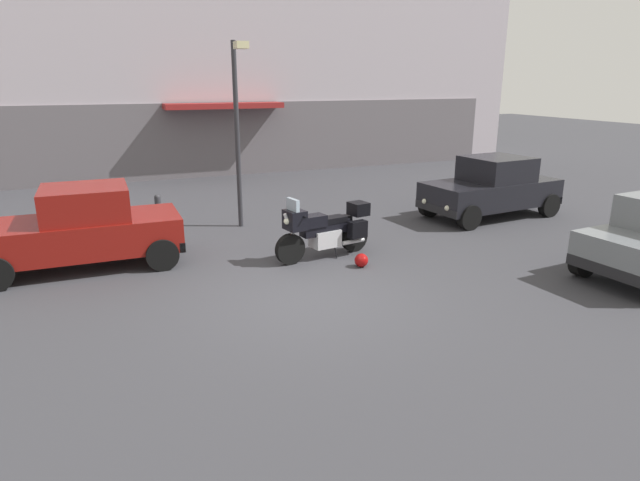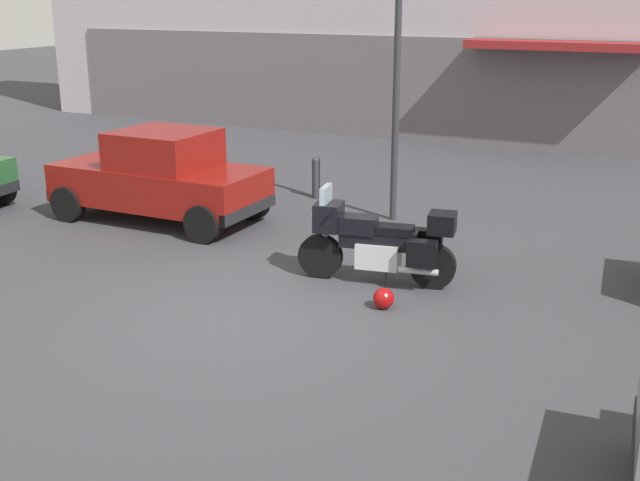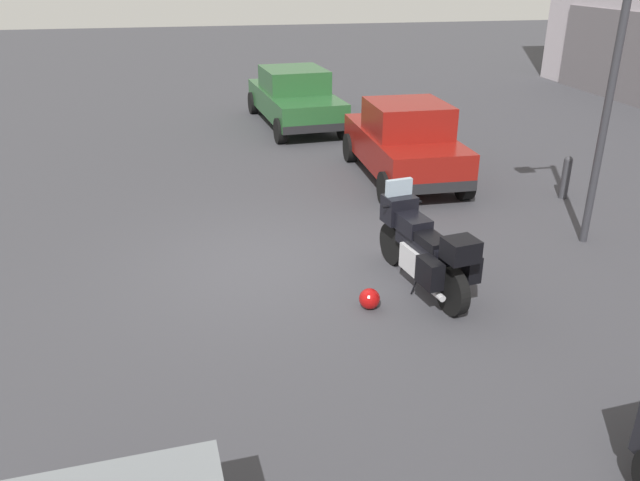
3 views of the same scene
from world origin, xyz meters
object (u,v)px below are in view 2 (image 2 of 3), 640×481
Objects in this scene: motorcycle at (379,241)px; streetlamp_curbside at (394,64)px; bollard_curbside at (316,176)px; helmet at (384,298)px; car_wagon_end at (161,177)px.

streetlamp_curbside is (-1.00, 3.04, 2.16)m from motorcycle.
bollard_curbside is at bearing 153.93° from streetlamp_curbside.
motorcycle is at bearing 115.84° from helmet.
helmet is 0.06× the size of streetlamp_curbside.
bollard_curbside is at bearing -63.55° from motorcycle.
motorcycle is 0.58× the size of car_wagon_end.
streetlamp_curbside is at bearing 109.95° from helmet.
motorcycle is 4.96m from bollard_curbside.
streetlamp_curbside is (3.71, 1.73, 1.97)m from car_wagon_end.
motorcycle is at bearing -53.60° from bollard_curbside.
car_wagon_end is 0.86× the size of streetlamp_curbside.
motorcycle is 0.50× the size of streetlamp_curbside.
streetlamp_curbside is 3.18m from bollard_curbside.
helmet is at bearing -55.31° from bollard_curbside.
helmet is 0.33× the size of bollard_curbside.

